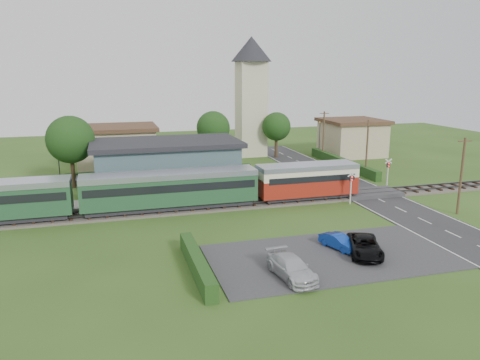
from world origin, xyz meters
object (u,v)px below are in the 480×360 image
object	(u,v)px
church_tower	(251,88)
car_park_dark	(365,246)
station_building	(167,164)
pedestrian_far	(121,192)
pedestrian_near	(236,184)
car_on_road	(338,173)
train	(135,191)
house_west	(116,146)
crossing_signal_far	(388,169)
car_park_silver	(292,268)
car_park_blue	(339,242)
crossing_signal_near	(351,183)
equipment_hut	(90,190)
house_east	(352,137)

from	to	relation	value
church_tower	car_park_dark	xyz separation A→B (m)	(-4.09, -40.42, -9.51)
station_building	pedestrian_far	bearing A→B (deg)	-133.01
pedestrian_near	car_on_road	bearing A→B (deg)	-139.71
train	car_park_dark	distance (m)	20.76
house_west	car_on_road	size ratio (longest dim) A/B	2.93
car_on_road	car_park_dark	distance (m)	24.23
crossing_signal_far	car_park_silver	xyz separation A→B (m)	(-19.06, -18.89, -1.40)
station_building	church_tower	bearing A→B (deg)	48.59
car_park_silver	car_park_blue	bearing A→B (deg)	28.18
pedestrian_far	car_park_dark	bearing A→B (deg)	-132.49
train	car_park_blue	world-z (taller)	train
train	car_park_blue	distance (m)	18.84
house_west	crossing_signal_near	distance (m)	33.22
station_building	church_tower	world-z (taller)	church_tower
equipment_hut	car_park_blue	size ratio (longest dim) A/B	0.80
house_east	car_park_silver	world-z (taller)	house_east
church_tower	house_west	world-z (taller)	church_tower
house_west	car_park_silver	xyz separation A→B (m)	(9.54, -39.50, -2.05)
equipment_hut	crossing_signal_near	world-z (taller)	crossing_signal_near
station_building	house_west	bearing A→B (deg)	109.65
house_east	car_park_dark	size ratio (longest dim) A/B	1.94
station_building	house_west	size ratio (longest dim) A/B	1.48
house_east	train	bearing A→B (deg)	-147.06
crossing_signal_far	house_east	bearing A→B (deg)	71.92
train	car_on_road	size ratio (longest dim) A/B	11.73
crossing_signal_near	car_park_blue	xyz separation A→B (m)	(-6.69, -10.47, -1.53)
train	car_park_blue	bearing A→B (deg)	-43.29
train	crossing_signal_far	size ratio (longest dim) A/B	13.18
house_east	car_park_blue	xyz separation A→B (m)	(-20.29, -34.88, -2.19)
car_park_silver	station_building	bearing A→B (deg)	93.25
train	crossing_signal_far	distance (m)	27.66
car_park_blue	car_park_silver	xyz separation A→B (m)	(-5.17, -3.62, 0.13)
car_on_road	pedestrian_far	bearing A→B (deg)	91.69
equipment_hut	house_west	xyz separation A→B (m)	(3.00, 19.80, 1.04)
car_park_silver	car_on_road	bearing A→B (deg)	50.09
church_tower	car_on_road	size ratio (longest dim) A/B	4.78
pedestrian_near	house_east	bearing A→B (deg)	-118.78
crossing_signal_near	house_east	bearing A→B (deg)	60.87
crossing_signal_near	pedestrian_far	size ratio (longest dim) A/B	2.10
car_on_road	train	bearing A→B (deg)	99.88
church_tower	car_on_road	bearing A→B (deg)	-73.39
house_west	pedestrian_near	distance (m)	22.61
house_west	pedestrian_near	world-z (taller)	house_west
station_building	equipment_hut	bearing A→B (deg)	-144.08
equipment_hut	car_park_dark	size ratio (longest dim) A/B	0.56
crossing_signal_near	car_park_blue	size ratio (longest dim) A/B	1.03
church_tower	crossing_signal_far	bearing A→B (deg)	-69.98
station_building	car_park_blue	size ratio (longest dim) A/B	5.01
train	pedestrian_far	distance (m)	3.81
church_tower	house_east	world-z (taller)	church_tower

